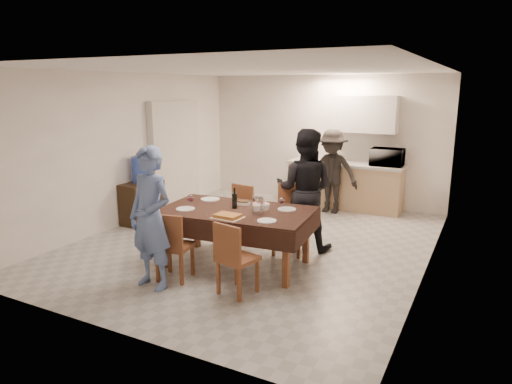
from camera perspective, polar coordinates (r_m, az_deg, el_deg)
floor at (r=7.13m, az=-0.05°, el=-6.29°), size 5.00×6.00×0.02m
ceiling at (r=6.73m, az=-0.05°, el=15.09°), size 5.00×6.00×0.02m
wall_back at (r=9.55m, az=8.34°, el=6.50°), size 5.00×0.02×2.60m
wall_front at (r=4.42m, az=-18.29°, el=-1.42°), size 5.00×0.02×2.60m
wall_left at (r=8.26m, az=-15.69°, el=5.17°), size 0.02×6.00×2.60m
wall_right at (r=6.09m, az=21.32°, el=2.15°), size 0.02×6.00×2.60m
stub_partition at (r=9.15m, az=-10.11°, el=4.58°), size 0.15×1.40×2.10m
kitchen_base_cabinet at (r=9.21m, az=11.03°, el=0.67°), size 2.20×0.60×0.86m
kitchen_worktop at (r=9.12m, az=11.15°, el=3.47°), size 2.24×0.64×0.05m
upper_cabinet at (r=9.08m, az=13.52°, el=9.44°), size 1.20×0.34×0.70m
dining_table at (r=6.04m, az=-2.51°, el=-2.54°), size 2.08×1.34×0.77m
chair_near_left at (r=5.68m, az=-10.68°, el=-5.90°), size 0.47×0.47×0.47m
chair_near_right at (r=5.20m, az=-2.76°, el=-7.51°), size 0.47×0.47×0.47m
chair_far_left at (r=6.86m, az=-2.98°, el=-2.32°), size 0.47×0.47×0.48m
chair_far_right at (r=6.44m, az=3.90°, el=-2.78°), size 0.52×0.52×0.54m
console at (r=8.31m, az=-14.01°, el=-1.26°), size 0.39×0.79×0.73m
water_jug at (r=8.19m, az=-14.23°, el=2.76°), size 0.30×0.30×0.46m
wine_bottle at (r=6.06m, az=-2.70°, el=-0.76°), size 0.07×0.07×0.28m
water_pitcher at (r=5.79m, az=0.23°, el=-1.73°), size 0.14×0.14×0.21m
savoury_tart at (r=5.66m, az=-3.56°, el=-3.00°), size 0.38×0.29×0.05m
salad_bowl at (r=6.03m, az=0.81°, el=-1.82°), size 0.19×0.19×0.07m
mushroom_dish at (r=6.28m, az=-1.64°, el=-1.42°), size 0.20×0.20×0.03m
wine_glass_a at (r=6.09m, az=-8.19°, el=-1.21°), size 0.09×0.09×0.20m
wine_glass_b at (r=5.98m, az=3.25°, el=-1.49°), size 0.08×0.08×0.17m
wine_glass_c at (r=6.35m, az=-2.74°, el=-0.62°), size 0.08×0.08×0.17m
plate_near_left at (r=6.10m, az=-8.82°, el=-2.10°), size 0.25×0.25×0.01m
plate_near_right at (r=5.50m, az=1.36°, el=-3.62°), size 0.24×0.24×0.01m
plate_far_left at (r=6.58m, az=-5.75°, el=-0.90°), size 0.27×0.27×0.02m
plate_far_right at (r=6.02m, az=3.87°, el=-2.17°), size 0.24×0.24×0.01m
microwave at (r=8.91m, az=16.09°, el=4.21°), size 0.59×0.40×0.33m
person_near at (r=5.49m, az=-13.04°, el=-3.22°), size 0.66×0.48×1.70m
person_far at (r=6.69m, az=6.07°, el=0.29°), size 0.96×0.80×1.78m
person_kitchen at (r=8.75m, az=9.43°, el=2.53°), size 1.02×0.59×1.59m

